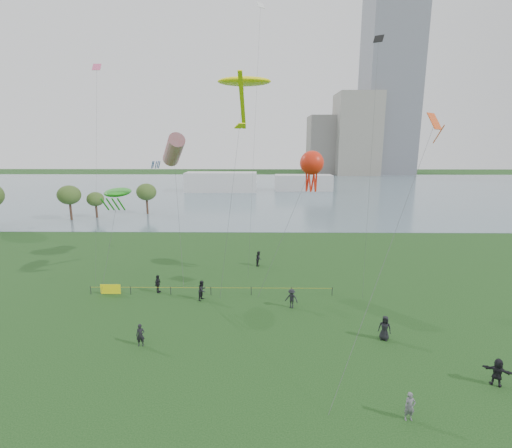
{
  "coord_description": "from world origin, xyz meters",
  "views": [
    {
      "loc": [
        0.4,
        -20.8,
        14.68
      ],
      "look_at": [
        0.0,
        10.0,
        8.0
      ],
      "focal_mm": 26.0,
      "sensor_mm": 36.0,
      "label": 1
    }
  ],
  "objects_px": {
    "kite_stingray": "(244,82)",
    "kite_octopus": "(312,163)",
    "kite_flyer": "(410,407)",
    "fence": "(149,289)"
  },
  "relations": [
    {
      "from": "kite_stingray",
      "to": "kite_octopus",
      "type": "bearing_deg",
      "value": -4.24
    },
    {
      "from": "kite_stingray",
      "to": "kite_flyer",
      "type": "bearing_deg",
      "value": -70.11
    },
    {
      "from": "fence",
      "to": "kite_stingray",
      "type": "distance_m",
      "value": 22.27
    },
    {
      "from": "fence",
      "to": "kite_octopus",
      "type": "bearing_deg",
      "value": 11.89
    },
    {
      "from": "kite_flyer",
      "to": "kite_octopus",
      "type": "relative_size",
      "value": 0.12
    },
    {
      "from": "kite_flyer",
      "to": "kite_stingray",
      "type": "distance_m",
      "value": 29.73
    },
    {
      "from": "kite_octopus",
      "to": "kite_stingray",
      "type": "bearing_deg",
      "value": 157.95
    },
    {
      "from": "kite_flyer",
      "to": "kite_octopus",
      "type": "height_order",
      "value": "kite_octopus"
    },
    {
      "from": "fence",
      "to": "kite_octopus",
      "type": "height_order",
      "value": "kite_octopus"
    },
    {
      "from": "fence",
      "to": "kite_flyer",
      "type": "distance_m",
      "value": 25.49
    }
  ]
}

